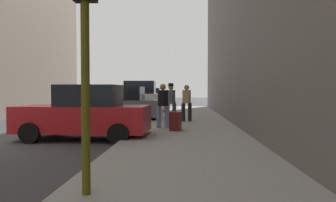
# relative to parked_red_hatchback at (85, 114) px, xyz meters

# --- Properties ---
(sidewalk) EXTENTS (4.00, 40.00, 0.15)m
(sidewalk) POSITION_rel_parked_red_hatchback_xyz_m (3.35, -0.81, -0.77)
(sidewalk) COLOR gray
(sidewalk) RESTS_ON ground_plane
(parked_red_hatchback) EXTENTS (4.26, 2.17, 1.79)m
(parked_red_hatchback) POSITION_rel_parked_red_hatchback_xyz_m (0.00, 0.00, 0.00)
(parked_red_hatchback) COLOR #B2191E
(parked_red_hatchback) RESTS_ON ground_plane
(parked_gray_coupe) EXTENTS (4.26, 2.18, 1.79)m
(parked_gray_coupe) POSITION_rel_parked_red_hatchback_xyz_m (-0.00, 6.14, 0.00)
(parked_gray_coupe) COLOR slate
(parked_gray_coupe) RESTS_ON ground_plane
(parked_white_van) EXTENTS (4.61, 2.09, 2.25)m
(parked_white_van) POSITION_rel_parked_red_hatchback_xyz_m (-0.00, 12.28, 0.18)
(parked_white_van) COLOR silver
(parked_white_van) RESTS_ON ground_plane
(parked_blue_sedan) EXTENTS (4.22, 2.10, 1.79)m
(parked_blue_sedan) POSITION_rel_parked_red_hatchback_xyz_m (0.00, 17.90, 0.00)
(parked_blue_sedan) COLOR navy
(parked_blue_sedan) RESTS_ON ground_plane
(fire_hydrant) EXTENTS (0.42, 0.22, 0.70)m
(fire_hydrant) POSITION_rel_parked_red_hatchback_xyz_m (1.80, 6.12, -0.35)
(fire_hydrant) COLOR red
(fire_hydrant) RESTS_ON sidewalk
(traffic_light) EXTENTS (0.32, 0.32, 3.60)m
(traffic_light) POSITION_rel_parked_red_hatchback_xyz_m (1.85, -6.00, 1.91)
(traffic_light) COLOR #514C0F
(traffic_light) RESTS_ON sidewalk
(pedestrian_in_jeans) EXTENTS (0.51, 0.43, 1.71)m
(pedestrian_in_jeans) POSITION_rel_parked_red_hatchback_xyz_m (2.41, 2.12, 0.26)
(pedestrian_in_jeans) COLOR #728CB2
(pedestrian_in_jeans) RESTS_ON sidewalk
(pedestrian_in_tan_coat) EXTENTS (0.53, 0.49, 1.71)m
(pedestrian_in_tan_coat) POSITION_rel_parked_red_hatchback_xyz_m (3.35, 4.93, 0.26)
(pedestrian_in_tan_coat) COLOR black
(pedestrian_in_tan_coat) RESTS_ON sidewalk
(pedestrian_with_beanie) EXTENTS (0.52, 0.45, 1.78)m
(pedestrian_with_beanie) POSITION_rel_parked_red_hatchback_xyz_m (2.63, 4.22, 0.29)
(pedestrian_with_beanie) COLOR #333338
(pedestrian_with_beanie) RESTS_ON sidewalk
(rolling_suitcase) EXTENTS (0.44, 0.61, 1.04)m
(rolling_suitcase) POSITION_rel_parked_red_hatchback_xyz_m (2.92, 1.38, -0.36)
(rolling_suitcase) COLOR #591414
(rolling_suitcase) RESTS_ON sidewalk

